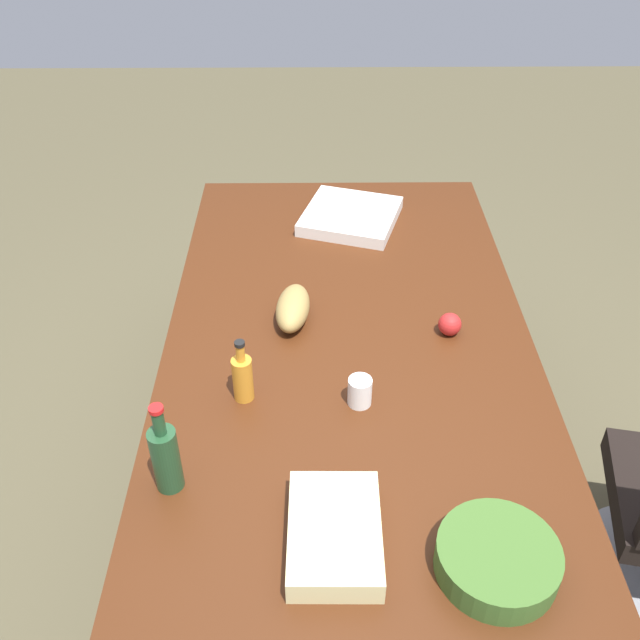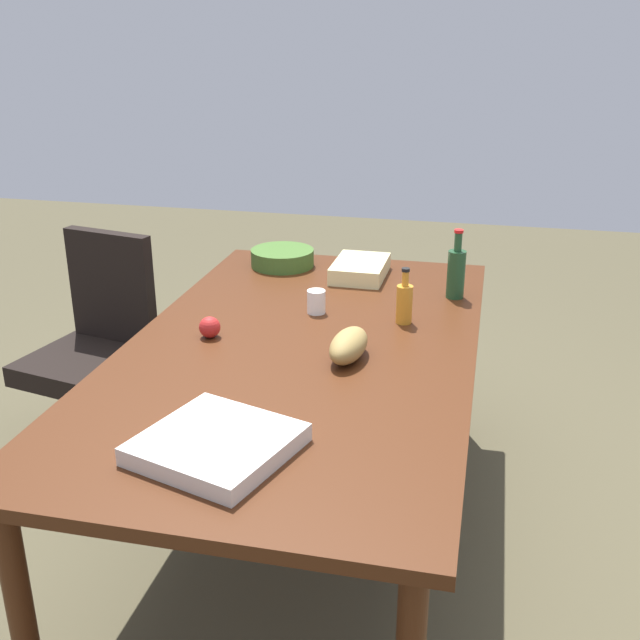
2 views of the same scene
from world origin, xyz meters
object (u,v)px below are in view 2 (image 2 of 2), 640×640
at_px(paper_cup, 316,302).
at_px(wine_bottle, 456,272).
at_px(bread_loaf, 349,345).
at_px(office_chair, 96,370).
at_px(sheet_cake, 360,269).
at_px(pizza_box, 217,444).
at_px(apple_red, 210,327).
at_px(salad_bowl, 282,258).
at_px(conference_table, 300,363).
at_px(dressing_bottle, 404,302).

height_order(paper_cup, wine_bottle, wine_bottle).
relative_size(bread_loaf, wine_bottle, 0.85).
bearing_deg(office_chair, sheet_cake, -73.57).
bearing_deg(sheet_cake, paper_cup, 169.78).
distance_m(office_chair, pizza_box, 1.64).
xyz_separation_m(apple_red, paper_cup, (0.32, -0.31, 0.01)).
height_order(paper_cup, salad_bowl, paper_cup).
bearing_deg(apple_red, pizza_box, -158.20).
bearing_deg(salad_bowl, bread_loaf, -152.72).
xyz_separation_m(conference_table, paper_cup, (0.32, 0.02, 0.11)).
distance_m(office_chair, bread_loaf, 1.44).
bearing_deg(office_chair, dressing_bottle, -96.89).
bearing_deg(apple_red, sheet_cake, -26.49).
distance_m(conference_table, salad_bowl, 0.93).
bearing_deg(office_chair, apple_red, -122.02).
relative_size(sheet_cake, wine_bottle, 1.14).
bearing_deg(dressing_bottle, bread_loaf, 159.61).
xyz_separation_m(sheet_cake, salad_bowl, (0.07, 0.37, 0.00)).
distance_m(office_chair, dressing_bottle, 1.49).
xyz_separation_m(paper_cup, salad_bowl, (0.55, 0.29, -0.01)).
bearing_deg(conference_table, dressing_bottle, -47.74).
xyz_separation_m(dressing_bottle, salad_bowl, (0.58, 0.63, -0.04)).
relative_size(conference_table, salad_bowl, 7.53).
distance_m(dressing_bottle, salad_bowl, 0.85).
bearing_deg(pizza_box, office_chair, 58.43).
relative_size(pizza_box, salad_bowl, 1.26).
relative_size(office_chair, bread_loaf, 4.04).
distance_m(conference_table, sheet_cake, 0.80).
xyz_separation_m(office_chair, bread_loaf, (-0.54, -1.25, 0.47)).
bearing_deg(conference_table, office_chair, 66.69).
relative_size(apple_red, wine_bottle, 0.27).
relative_size(sheet_cake, paper_cup, 3.56).
bearing_deg(bread_loaf, paper_cup, 26.95).
distance_m(dressing_bottle, bread_loaf, 0.40).
bearing_deg(bread_loaf, dressing_bottle, -20.39).
xyz_separation_m(apple_red, bread_loaf, (-0.08, -0.51, 0.01)).
bearing_deg(paper_cup, conference_table, -176.85).
distance_m(sheet_cake, wine_bottle, 0.46).
bearing_deg(paper_cup, apple_red, 135.92).
bearing_deg(pizza_box, salad_bowl, 27.01).
relative_size(pizza_box, wine_bottle, 1.28).
relative_size(pizza_box, paper_cup, 4.00).
bearing_deg(wine_bottle, bread_loaf, 156.29).
relative_size(dressing_bottle, bread_loaf, 0.88).
xyz_separation_m(conference_table, salad_bowl, (0.87, 0.30, 0.11)).
bearing_deg(dressing_bottle, conference_table, 132.26).
bearing_deg(wine_bottle, conference_table, 141.57).
bearing_deg(bread_loaf, wine_bottle, -23.71).
xyz_separation_m(bread_loaf, wine_bottle, (0.69, -0.30, 0.06)).
bearing_deg(pizza_box, apple_red, 39.36).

